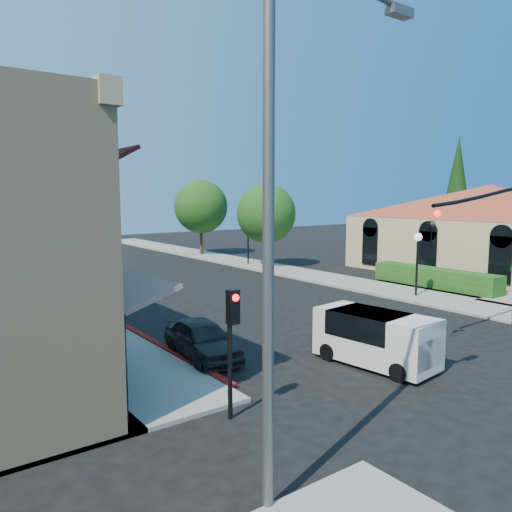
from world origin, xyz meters
TOP-DOWN VIEW (x-y plane):
  - ground at (0.00, 0.00)m, footprint 120.00×120.00m
  - sidewalk_left at (-8.75, 27.00)m, footprint 3.50×50.00m
  - sidewalk_right at (8.75, 27.00)m, footprint 3.50×50.00m
  - curb_red_strip at (-6.90, 8.00)m, footprint 0.25×10.00m
  - mission_building at (21.99, 11.50)m, footprint 30.12×30.12m
  - hedge at (11.70, 9.00)m, footprint 1.40×8.00m
  - conifer_far at (28.00, 18.00)m, footprint 3.20×3.20m
  - street_tree_a at (8.80, 22.00)m, footprint 4.56×4.56m
  - street_tree_b at (8.80, 32.00)m, footprint 4.94×4.94m
  - secondary_signal at (-8.00, 1.41)m, footprint 0.28×0.42m
  - cobra_streetlight at (-9.15, -2.00)m, footprint 3.60×0.25m
  - lamppost_left_near at (-8.50, 8.00)m, footprint 0.44×0.44m
  - lamppost_left_far at (-8.50, 22.00)m, footprint 0.44×0.44m
  - lamppost_right_near at (8.50, 8.00)m, footprint 0.44×0.44m
  - lamppost_right_far at (8.50, 24.00)m, footprint 0.44×0.44m
  - white_van at (-1.92, 1.96)m, footprint 2.18×4.15m
  - parked_car_a at (-6.20, 6.00)m, footprint 2.01×4.13m
  - parked_car_b at (-6.20, 19.00)m, footprint 1.72×3.84m
  - parked_car_c at (-4.80, 25.00)m, footprint 2.01×3.97m
  - parked_car_d at (-6.20, 27.89)m, footprint 2.10×4.38m

SIDE VIEW (x-z plane):
  - ground at x=0.00m, z-range 0.00..0.00m
  - curb_red_strip at x=-6.90m, z-range -0.03..0.03m
  - hedge at x=11.70m, z-range -0.55..0.55m
  - sidewalk_left at x=-8.75m, z-range 0.00..0.12m
  - sidewalk_right at x=8.75m, z-range 0.00..0.12m
  - parked_car_c at x=-4.80m, z-range 0.00..1.11m
  - parked_car_d at x=-6.20m, z-range 0.00..1.20m
  - parked_car_b at x=-6.20m, z-range 0.00..1.22m
  - parked_car_a at x=-6.20m, z-range 0.00..1.36m
  - white_van at x=-1.92m, z-range 0.14..1.90m
  - secondary_signal at x=-8.00m, z-range 0.66..3.98m
  - lamppost_left_near at x=-8.50m, z-range 0.95..4.52m
  - lamppost_left_far at x=-8.50m, z-range 0.95..4.52m
  - lamppost_right_near at x=8.50m, z-range 0.95..4.52m
  - lamppost_right_far at x=8.50m, z-range 0.95..4.52m
  - mission_building at x=21.99m, z-range 0.55..6.95m
  - street_tree_a at x=8.80m, z-range 0.95..7.43m
  - street_tree_b at x=8.80m, z-range 1.03..8.05m
  - cobra_streetlight at x=-9.15m, z-range 0.61..9.92m
  - conifer_far at x=28.00m, z-range 0.86..11.86m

